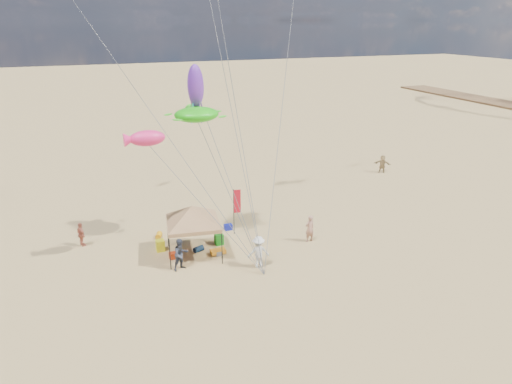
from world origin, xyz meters
The scene contains 19 objects.
ground centered at (0.00, 0.00, 0.00)m, with size 280.00×280.00×0.00m, color tan.
canopy_tent centered at (-3.49, 4.26, 3.06)m, with size 5.89×5.89×3.67m.
feather_flag centered at (-0.17, 6.07, 2.11)m, with size 0.48×0.11×3.17m.
cooler_red centered at (-4.75, 4.27, 0.19)m, with size 0.54×0.38×0.38m, color #AF2F0E.
cooler_blue centered at (-0.49, 6.88, 0.19)m, with size 0.54×0.38×0.38m, color #121A98.
bag_navy centered at (-3.16, 4.55, 0.18)m, with size 0.36×0.36×0.60m, color #0C1F36.
bag_orange centered at (-5.07, 7.35, 0.18)m, with size 0.36×0.36×0.60m, color orange.
chair_green centered at (-1.69, 5.07, 0.35)m, with size 0.50×0.50×0.70m, color #1B8F1A.
chair_yellow centered at (-5.30, 5.54, 0.35)m, with size 0.50×0.50×0.70m, color #F6F61B.
crate_grey centered at (-2.15, 3.67, 0.14)m, with size 0.34×0.30×0.28m, color slate.
beach_cart centered at (-2.15, 3.78, 0.20)m, with size 0.90×0.50×0.24m, color orange.
person_near_a centered at (3.79, 3.35, 0.89)m, with size 0.65×0.43×1.78m, color tan.
person_near_b centered at (-4.60, 2.83, 0.95)m, with size 0.92×0.72×1.89m, color #323744.
person_near_c centered at (-0.44, 1.49, 0.95)m, with size 1.23×0.71×1.91m, color white.
person_far_a centered at (-9.73, 7.96, 0.79)m, with size 0.92×0.38×1.58m, color #B96147.
person_far_c centered at (16.72, 13.56, 0.84)m, with size 1.56×0.50×1.69m, color tan.
turtle_kite centered at (-2.52, 6.12, 8.10)m, with size 2.63×2.10×0.88m, color #23C411.
fish_kite centered at (-5.73, 4.14, 7.43)m, with size 1.90×0.95×0.85m, color #F82972.
squid_kite centered at (-2.38, 6.58, 9.68)m, with size 0.96×0.96×2.50m, color purple.
Camera 1 is at (-9.11, -20.13, 13.27)m, focal length 32.38 mm.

